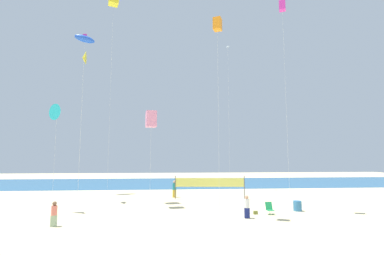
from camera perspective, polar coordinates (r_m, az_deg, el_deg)
name	(u,v)px	position (r m, az deg, el deg)	size (l,w,h in m)	color
ground_plane	(188,228)	(17.61, -0.89, -20.37)	(120.00, 120.00, 0.00)	beige
ocean_band	(177,183)	(47.17, -3.30, -11.49)	(120.00, 20.00, 0.01)	#28608C
beachgoer_coral_shirt	(54,213)	(19.69, -27.19, -15.74)	(0.35, 0.35, 1.54)	#99B28C
beachgoer_teal_shirt	(174,188)	(29.97, -3.74, -12.63)	(0.41, 0.41, 1.81)	gold
beachgoer_white_shirt	(247,206)	(20.34, 11.55, -15.88)	(0.37, 0.37, 1.60)	navy
folding_beach_chair	(269,208)	(22.21, 16.09, -15.95)	(0.52, 0.65, 0.89)	#1E8C4C
trash_barrel	(297,206)	(24.18, 21.44, -15.11)	(0.66, 0.66, 0.80)	teal
volleyball_net	(210,183)	(28.46, 3.76, -11.64)	(7.19, 0.79, 2.40)	#4C4C51
beach_handbag	(256,213)	(21.95, 13.31, -17.05)	(0.31, 0.16, 0.25)	olive
kite_magenta_box	(282,7)	(26.38, 18.58, 23.13)	(0.69, 0.69, 17.61)	silver
kite_orange_box	(217,25)	(21.96, 5.41, 20.95)	(0.78, 0.78, 14.84)	silver
kite_cyan_delta	(57,112)	(24.82, -26.69, 2.99)	(1.39, 1.02, 8.68)	silver
kite_pink_box	(151,119)	(24.44, -8.66, 1.88)	(1.08, 1.08, 8.46)	silver
kite_yellow_delta	(84,58)	(30.55, -21.90, 13.58)	(0.60, 1.35, 15.11)	silver
kite_blue_inflatable	(85,39)	(38.46, -21.79, 17.11)	(2.66, 1.61, 19.95)	silver
kite_white_diamond	(228,56)	(40.10, 7.59, 14.89)	(0.48, 0.47, 20.27)	silver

